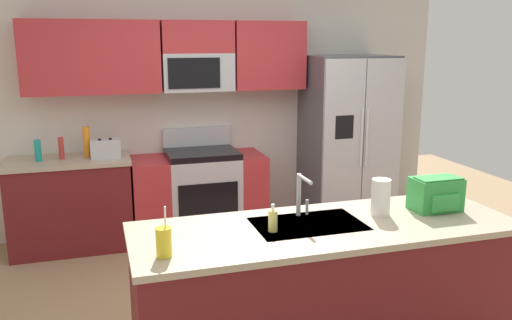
# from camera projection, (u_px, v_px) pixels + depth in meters

# --- Properties ---
(ground_plane) EXTENTS (9.00, 9.00, 0.00)m
(ground_plane) POSITION_uv_depth(u_px,v_px,m) (274.00, 312.00, 4.03)
(ground_plane) COLOR #997A56
(ground_plane) RESTS_ON ground
(kitchen_wall_unit) EXTENTS (5.20, 0.43, 2.60)m
(kitchen_wall_unit) POSITION_uv_depth(u_px,v_px,m) (199.00, 92.00, 5.60)
(kitchen_wall_unit) COLOR beige
(kitchen_wall_unit) RESTS_ON ground
(back_counter) EXTENTS (1.16, 0.63, 0.90)m
(back_counter) POSITION_uv_depth(u_px,v_px,m) (71.00, 204.00, 5.18)
(back_counter) COLOR maroon
(back_counter) RESTS_ON ground
(range_oven) EXTENTS (1.36, 0.61, 1.10)m
(range_oven) POSITION_uv_depth(u_px,v_px,m) (199.00, 194.00, 5.55)
(range_oven) COLOR #B7BABF
(range_oven) RESTS_ON ground
(refrigerator) EXTENTS (0.90, 0.76, 1.85)m
(refrigerator) POSITION_uv_depth(u_px,v_px,m) (347.00, 141.00, 5.84)
(refrigerator) COLOR #4C4F54
(refrigerator) RESTS_ON ground
(island_counter) EXTENTS (2.41, 0.83, 0.90)m
(island_counter) POSITION_uv_depth(u_px,v_px,m) (324.00, 291.00, 3.38)
(island_counter) COLOR maroon
(island_counter) RESTS_ON ground
(toaster) EXTENTS (0.28, 0.16, 0.18)m
(toaster) POSITION_uv_depth(u_px,v_px,m) (105.00, 148.00, 5.12)
(toaster) COLOR #B7BABF
(toaster) RESTS_ON back_counter
(pepper_mill) EXTENTS (0.05, 0.05, 0.21)m
(pepper_mill) POSITION_uv_depth(u_px,v_px,m) (61.00, 148.00, 5.05)
(pepper_mill) COLOR #B2332D
(pepper_mill) RESTS_ON back_counter
(bottle_orange) EXTENTS (0.07, 0.07, 0.30)m
(bottle_orange) POSITION_uv_depth(u_px,v_px,m) (87.00, 142.00, 5.15)
(bottle_orange) COLOR orange
(bottle_orange) RESTS_ON back_counter
(bottle_teal) EXTENTS (0.06, 0.06, 0.20)m
(bottle_teal) POSITION_uv_depth(u_px,v_px,m) (38.00, 151.00, 4.96)
(bottle_teal) COLOR teal
(bottle_teal) RESTS_ON back_counter
(sink_faucet) EXTENTS (0.08, 0.21, 0.28)m
(sink_faucet) POSITION_uv_depth(u_px,v_px,m) (301.00, 192.00, 3.40)
(sink_faucet) COLOR #B7BABF
(sink_faucet) RESTS_ON island_counter
(drink_cup_yellow) EXTENTS (0.08, 0.08, 0.28)m
(drink_cup_yellow) POSITION_uv_depth(u_px,v_px,m) (164.00, 242.00, 2.79)
(drink_cup_yellow) COLOR yellow
(drink_cup_yellow) RESTS_ON island_counter
(soap_dispenser) EXTENTS (0.06, 0.06, 0.17)m
(soap_dispenser) POSITION_uv_depth(u_px,v_px,m) (273.00, 220.00, 3.16)
(soap_dispenser) COLOR #D8CC66
(soap_dispenser) RESTS_ON island_counter
(paper_towel_roll) EXTENTS (0.12, 0.12, 0.24)m
(paper_towel_roll) POSITION_uv_depth(u_px,v_px,m) (381.00, 197.00, 3.44)
(paper_towel_roll) COLOR white
(paper_towel_roll) RESTS_ON island_counter
(backpack) EXTENTS (0.32, 0.22, 0.23)m
(backpack) POSITION_uv_depth(u_px,v_px,m) (436.00, 193.00, 3.54)
(backpack) COLOR green
(backpack) RESTS_ON island_counter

